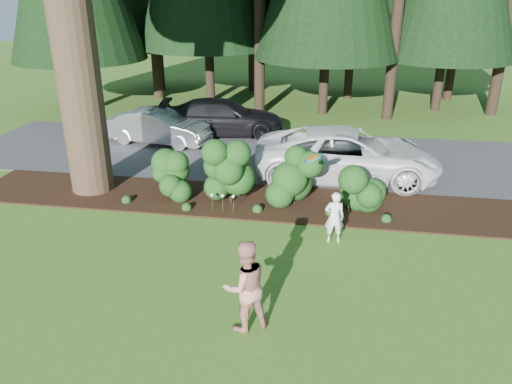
% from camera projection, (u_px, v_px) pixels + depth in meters
% --- Properties ---
extents(ground, '(80.00, 80.00, 0.00)m').
position_uv_depth(ground, '(213.00, 257.00, 11.63)').
color(ground, '#38661D').
rests_on(ground, ground).
extents(mulch_bed, '(16.00, 2.50, 0.05)m').
position_uv_depth(mulch_bed, '(239.00, 200.00, 14.57)').
color(mulch_bed, black).
rests_on(mulch_bed, ground).
extents(driveway, '(22.00, 6.00, 0.03)m').
position_uv_depth(driveway, '(261.00, 154.00, 18.44)').
color(driveway, '#38383A').
rests_on(driveway, ground).
extents(shrub_row, '(6.53, 1.60, 1.61)m').
position_uv_depth(shrub_row, '(265.00, 178.00, 14.05)').
color(shrub_row, '#1B4013').
rests_on(shrub_row, ground).
extents(lily_cluster, '(0.69, 0.09, 0.57)m').
position_uv_depth(lily_cluster, '(223.00, 197.00, 13.66)').
color(lily_cluster, '#1B4013').
rests_on(lily_cluster, ground).
extents(car_silver_wagon, '(4.19, 2.02, 1.33)m').
position_uv_depth(car_silver_wagon, '(159.00, 127.00, 19.40)').
color(car_silver_wagon, silver).
rests_on(car_silver_wagon, driveway).
extents(car_white_suv, '(5.97, 2.98, 1.62)m').
position_uv_depth(car_white_suv, '(348.00, 154.00, 15.88)').
color(car_white_suv, white).
rests_on(car_white_suv, driveway).
extents(car_dark_suv, '(5.27, 2.86, 1.45)m').
position_uv_depth(car_dark_suv, '(223.00, 117.00, 20.52)').
color(car_dark_suv, black).
rests_on(car_dark_suv, driveway).
extents(child, '(0.52, 0.37, 1.32)m').
position_uv_depth(child, '(334.00, 217.00, 12.10)').
color(child, white).
rests_on(child, ground).
extents(adult, '(1.09, 1.04, 1.79)m').
position_uv_depth(adult, '(245.00, 286.00, 8.97)').
color(adult, '#B12A17').
rests_on(adult, ground).
extents(frisbee, '(0.42, 0.45, 0.22)m').
position_uv_depth(frisbee, '(313.00, 158.00, 11.40)').
color(frisbee, '#167E7C').
rests_on(frisbee, ground).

